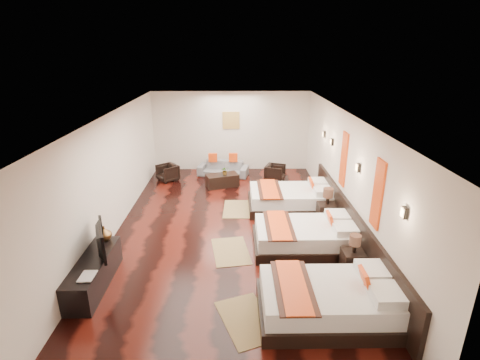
{
  "coord_description": "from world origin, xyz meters",
  "views": [
    {
      "loc": [
        0.14,
        -8.0,
        4.22
      ],
      "look_at": [
        0.26,
        0.53,
        1.1
      ],
      "focal_mm": 27.31,
      "sensor_mm": 36.0,
      "label": 1
    }
  ],
  "objects_px": {
    "armchair_right": "(275,173)",
    "table_plant": "(225,171)",
    "bed_mid": "(306,236)",
    "coffee_table": "(222,180)",
    "nightstand_a": "(353,259)",
    "figurine": "(104,233)",
    "tv_console": "(94,273)",
    "bed_near": "(331,300)",
    "sofa": "(223,169)",
    "nightstand_b": "(327,211)",
    "tv": "(97,240)",
    "book": "(80,276)",
    "bed_far": "(292,199)",
    "armchair_left": "(168,173)"
  },
  "relations": [
    {
      "from": "bed_far",
      "to": "armchair_left",
      "type": "relative_size",
      "value": 3.79
    },
    {
      "from": "coffee_table",
      "to": "book",
      "type": "bearing_deg",
      "value": -111.25
    },
    {
      "from": "nightstand_b",
      "to": "sofa",
      "type": "height_order",
      "value": "nightstand_b"
    },
    {
      "from": "tv",
      "to": "figurine",
      "type": "bearing_deg",
      "value": -15.93
    },
    {
      "from": "nightstand_a",
      "to": "armchair_right",
      "type": "height_order",
      "value": "nightstand_a"
    },
    {
      "from": "coffee_table",
      "to": "nightstand_a",
      "type": "bearing_deg",
      "value": -60.49
    },
    {
      "from": "bed_far",
      "to": "tv",
      "type": "relative_size",
      "value": 2.36
    },
    {
      "from": "bed_far",
      "to": "book",
      "type": "height_order",
      "value": "bed_far"
    },
    {
      "from": "tv",
      "to": "figurine",
      "type": "relative_size",
      "value": 3.21
    },
    {
      "from": "nightstand_a",
      "to": "figurine",
      "type": "xyz_separation_m",
      "value": [
        -4.94,
        0.37,
        0.41
      ]
    },
    {
      "from": "bed_mid",
      "to": "figurine",
      "type": "xyz_separation_m",
      "value": [
        -4.2,
        -0.57,
        0.41
      ]
    },
    {
      "from": "bed_mid",
      "to": "coffee_table",
      "type": "bearing_deg",
      "value": 117.05
    },
    {
      "from": "armchair_right",
      "to": "table_plant",
      "type": "xyz_separation_m",
      "value": [
        -1.65,
        -0.49,
        0.25
      ]
    },
    {
      "from": "bed_far",
      "to": "coffee_table",
      "type": "xyz_separation_m",
      "value": [
        -1.98,
        1.78,
        -0.1
      ]
    },
    {
      "from": "nightstand_a",
      "to": "book",
      "type": "bearing_deg",
      "value": -169.74
    },
    {
      "from": "sofa",
      "to": "figurine",
      "type": "bearing_deg",
      "value": -99.62
    },
    {
      "from": "bed_near",
      "to": "armchair_right",
      "type": "relative_size",
      "value": 3.77
    },
    {
      "from": "sofa",
      "to": "armchair_right",
      "type": "height_order",
      "value": "armchair_right"
    },
    {
      "from": "tv",
      "to": "armchair_right",
      "type": "bearing_deg",
      "value": -57.37
    },
    {
      "from": "sofa",
      "to": "armchair_left",
      "type": "xyz_separation_m",
      "value": [
        -1.84,
        -0.5,
        0.03
      ]
    },
    {
      "from": "bed_far",
      "to": "tv_console",
      "type": "height_order",
      "value": "bed_far"
    },
    {
      "from": "bed_far",
      "to": "book",
      "type": "bearing_deg",
      "value": -136.88
    },
    {
      "from": "nightstand_b",
      "to": "sofa",
      "type": "xyz_separation_m",
      "value": [
        -2.72,
        3.68,
        -0.08
      ]
    },
    {
      "from": "nightstand_a",
      "to": "sofa",
      "type": "bearing_deg",
      "value": 114.92
    },
    {
      "from": "tv_console",
      "to": "tv",
      "type": "height_order",
      "value": "tv"
    },
    {
      "from": "bed_mid",
      "to": "tv_console",
      "type": "bearing_deg",
      "value": -162.83
    },
    {
      "from": "bed_mid",
      "to": "armchair_left",
      "type": "distance_m",
      "value": 5.84
    },
    {
      "from": "bed_near",
      "to": "coffee_table",
      "type": "xyz_separation_m",
      "value": [
        -1.98,
        6.05,
        -0.1
      ]
    },
    {
      "from": "bed_mid",
      "to": "nightstand_b",
      "type": "distance_m",
      "value": 1.45
    },
    {
      "from": "table_plant",
      "to": "armchair_left",
      "type": "bearing_deg",
      "value": 163.7
    },
    {
      "from": "nightstand_a",
      "to": "armchair_left",
      "type": "relative_size",
      "value": 1.35
    },
    {
      "from": "armchair_right",
      "to": "bed_mid",
      "type": "bearing_deg",
      "value": -156.2
    },
    {
      "from": "bed_near",
      "to": "sofa",
      "type": "relative_size",
      "value": 1.35
    },
    {
      "from": "tv",
      "to": "coffee_table",
      "type": "distance_m",
      "value": 5.44
    },
    {
      "from": "nightstand_b",
      "to": "nightstand_a",
      "type": "bearing_deg",
      "value": -90.0
    },
    {
      "from": "bed_mid",
      "to": "bed_far",
      "type": "xyz_separation_m",
      "value": [
        0.0,
        2.1,
        0.01
      ]
    },
    {
      "from": "bed_near",
      "to": "figurine",
      "type": "bearing_deg",
      "value": 158.99
    },
    {
      "from": "nightstand_b",
      "to": "tv",
      "type": "height_order",
      "value": "tv"
    },
    {
      "from": "tv_console",
      "to": "coffee_table",
      "type": "relative_size",
      "value": 1.8
    },
    {
      "from": "bed_near",
      "to": "sofa",
      "type": "xyz_separation_m",
      "value": [
        -1.98,
        7.1,
        -0.05
      ]
    },
    {
      "from": "tv_console",
      "to": "coffee_table",
      "type": "xyz_separation_m",
      "value": [
        2.22,
        5.17,
        -0.08
      ]
    },
    {
      "from": "armchair_left",
      "to": "armchair_right",
      "type": "xyz_separation_m",
      "value": [
        3.58,
        -0.07,
        0.0
      ]
    },
    {
      "from": "nightstand_b",
      "to": "tv_console",
      "type": "distance_m",
      "value": 5.56
    },
    {
      "from": "tv",
      "to": "coffee_table",
      "type": "bearing_deg",
      "value": -45.23
    },
    {
      "from": "armchair_right",
      "to": "tv",
      "type": "bearing_deg",
      "value": 164.89
    },
    {
      "from": "nightstand_b",
      "to": "sofa",
      "type": "bearing_deg",
      "value": 126.53
    },
    {
      "from": "bed_mid",
      "to": "armchair_left",
      "type": "relative_size",
      "value": 3.67
    },
    {
      "from": "nightstand_a",
      "to": "book",
      "type": "distance_m",
      "value": 5.03
    },
    {
      "from": "bed_far",
      "to": "tv",
      "type": "height_order",
      "value": "tv"
    },
    {
      "from": "sofa",
      "to": "coffee_table",
      "type": "xyz_separation_m",
      "value": [
        0.0,
        -1.05,
        -0.05
      ]
    }
  ]
}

